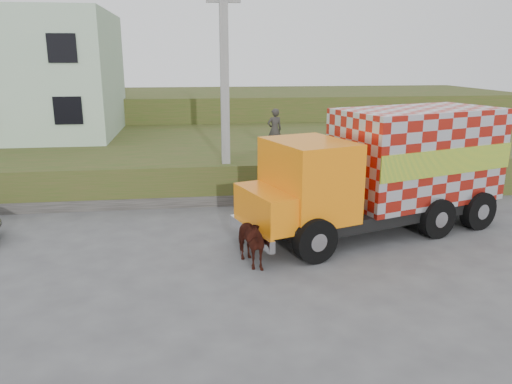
{
  "coord_description": "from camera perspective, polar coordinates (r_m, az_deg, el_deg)",
  "views": [
    {
      "loc": [
        -2.3,
        -13.66,
        5.32
      ],
      "look_at": [
        -0.34,
        1.08,
        1.3
      ],
      "focal_mm": 35.0,
      "sensor_mm": 36.0,
      "label": 1
    }
  ],
  "objects": [
    {
      "name": "retaining_strip",
      "position": [
        18.59,
        -6.38,
        -0.96
      ],
      "size": [
        16.0,
        0.5,
        0.4
      ],
      "primitive_type": "cube",
      "color": "#595651",
      "rests_on": "ground"
    },
    {
      "name": "building",
      "position": [
        28.06,
        -26.27,
        11.94
      ],
      "size": [
        10.0,
        8.0,
        6.0
      ],
      "primitive_type": "cube",
      "color": "#AAC3A7",
      "rests_on": "embankment"
    },
    {
      "name": "ground",
      "position": [
        14.84,
        1.84,
        -5.89
      ],
      "size": [
        120.0,
        120.0,
        0.0
      ],
      "primitive_type": "plane",
      "color": "#474749",
      "rests_on": "ground"
    },
    {
      "name": "cow",
      "position": [
        13.13,
        -1.04,
        -5.58
      ],
      "size": [
        1.21,
        1.76,
        1.36
      ],
      "primitive_type": "imported",
      "rotation": [
        0.0,
        0.0,
        0.32
      ],
      "color": "#38200E",
      "rests_on": "ground"
    },
    {
      "name": "cargo_truck",
      "position": [
        16.03,
        14.8,
        2.5
      ],
      "size": [
        8.91,
        5.22,
        3.79
      ],
      "rotation": [
        0.0,
        0.0,
        0.32
      ],
      "color": "black",
      "rests_on": "ground"
    },
    {
      "name": "utility_pole",
      "position": [
        18.35,
        -3.58,
        11.21
      ],
      "size": [
        1.2,
        0.3,
        8.0
      ],
      "color": "gray",
      "rests_on": "ground"
    },
    {
      "name": "embankment",
      "position": [
        24.21,
        -2.02,
        4.24
      ],
      "size": [
        40.0,
        12.0,
        1.5
      ],
      "primitive_type": "cube",
      "color": "#334B19",
      "rests_on": "ground"
    },
    {
      "name": "pedestrian",
      "position": [
        21.08,
        2.14,
        7.12
      ],
      "size": [
        0.72,
        0.55,
        1.77
      ],
      "primitive_type": "imported",
      "rotation": [
        0.0,
        0.0,
        3.36
      ],
      "color": "#2C2927",
      "rests_on": "embankment"
    },
    {
      "name": "embankment_far",
      "position": [
        35.94,
        -3.94,
        8.99
      ],
      "size": [
        40.0,
        12.0,
        3.0
      ],
      "primitive_type": "cube",
      "color": "#334B19",
      "rests_on": "ground"
    }
  ]
}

